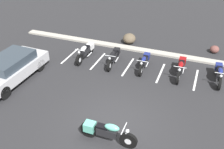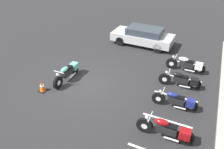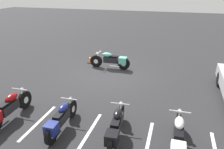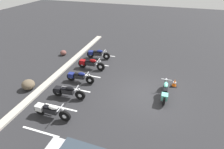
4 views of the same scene
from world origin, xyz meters
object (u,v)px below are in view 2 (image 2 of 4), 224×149
object	(u,v)px
parked_bike_0	(188,65)
parked_bike_3	(168,130)
motorcycle_teal_featured	(68,72)
traffic_cone	(42,87)
parked_bike_1	(182,80)
car_silver	(143,36)
parked_bike_2	(177,101)

from	to	relation	value
parked_bike_0	parked_bike_3	world-z (taller)	parked_bike_3
motorcycle_teal_featured	traffic_cone	distance (m)	1.57
parked_bike_1	car_silver	bearing A→B (deg)	-55.26
motorcycle_teal_featured	traffic_cone	xyz separation A→B (m)	(1.44, -0.58, -0.22)
parked_bike_2	parked_bike_3	size ratio (longest dim) A/B	0.92
parked_bike_0	parked_bike_3	xyz separation A→B (m)	(5.48, 0.11, 0.01)
car_silver	parked_bike_1	bearing A→B (deg)	130.34
motorcycle_teal_featured	parked_bike_2	world-z (taller)	motorcycle_teal_featured
parked_bike_3	car_silver	size ratio (longest dim) A/B	0.51
parked_bike_1	parked_bike_2	size ratio (longest dim) A/B	1.04
parked_bike_2	parked_bike_3	xyz separation A→B (m)	(1.96, 0.02, 0.04)
parked_bike_3	traffic_cone	xyz separation A→B (m)	(-0.46, -6.41, -0.21)
parked_bike_3	parked_bike_1	bearing A→B (deg)	-89.35
motorcycle_teal_featured	parked_bike_1	distance (m)	6.00
motorcycle_teal_featured	traffic_cone	bearing A→B (deg)	-22.55
traffic_cone	parked_bike_3	bearing A→B (deg)	85.91
motorcycle_teal_featured	parked_bike_3	xyz separation A→B (m)	(1.90, 5.83, -0.00)
parked_bike_0	parked_bike_2	size ratio (longest dim) A/B	1.07
parked_bike_1	parked_bike_3	xyz separation A→B (m)	(3.72, 0.11, 0.02)
parked_bike_1	traffic_cone	xyz separation A→B (m)	(3.27, -6.30, -0.19)
parked_bike_0	motorcycle_teal_featured	bearing A→B (deg)	32.05
car_silver	traffic_cone	xyz separation A→B (m)	(7.56, -2.81, -0.43)
motorcycle_teal_featured	parked_bike_0	bearing A→B (deg)	121.46
traffic_cone	motorcycle_teal_featured	bearing A→B (deg)	157.99
motorcycle_teal_featured	parked_bike_0	xyz separation A→B (m)	(-3.58, 5.72, -0.01)
parked_bike_1	traffic_cone	world-z (taller)	parked_bike_1
parked_bike_0	parked_bike_1	size ratio (longest dim) A/B	1.03
parked_bike_0	parked_bike_3	size ratio (longest dim) A/B	0.99
motorcycle_teal_featured	parked_bike_1	world-z (taller)	motorcycle_teal_featured
parked_bike_2	traffic_cone	bearing A→B (deg)	11.21
parked_bike_0	car_silver	bearing A→B (deg)	-35.95
traffic_cone	parked_bike_1	bearing A→B (deg)	117.41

